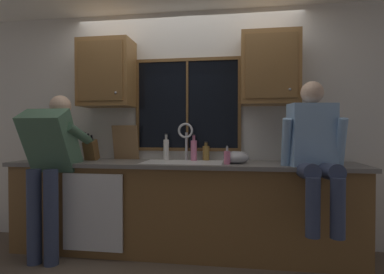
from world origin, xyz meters
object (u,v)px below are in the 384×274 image
(person_standing, at_px, (50,158))
(bottle_green_glass, at_px, (194,150))
(mixing_bowl, at_px, (236,157))
(soap_dispenser, at_px, (227,157))
(knife_block, at_px, (91,150))
(cutting_board, at_px, (126,142))
(bottle_tall_clear, at_px, (166,149))
(person_sitting_on_counter, at_px, (315,146))
(bottle_amber_small, at_px, (206,153))

(person_standing, xyz_separation_m, bottle_green_glass, (1.32, 0.52, 0.06))
(mixing_bowl, xyz_separation_m, soap_dispenser, (-0.08, -0.11, 0.01))
(person_standing, relative_size, bottle_green_glass, 5.70)
(knife_block, distance_m, cutting_board, 0.37)
(soap_dispenser, height_order, bottle_tall_clear, bottle_tall_clear)
(person_sitting_on_counter, height_order, bottle_tall_clear, person_sitting_on_counter)
(cutting_board, distance_m, bottle_tall_clear, 0.47)
(person_standing, xyz_separation_m, mixing_bowl, (1.77, 0.30, 0.00))
(cutting_board, bearing_deg, soap_dispenser, -17.21)
(bottle_green_glass, height_order, bottle_amber_small, bottle_green_glass)
(person_standing, distance_m, bottle_green_glass, 1.42)
(bottle_tall_clear, bearing_deg, person_sitting_on_counter, -18.14)
(cutting_board, xyz_separation_m, bottle_amber_small, (0.90, 0.01, -0.10))
(cutting_board, distance_m, mixing_bowl, 1.25)
(mixing_bowl, bearing_deg, bottle_tall_clear, 162.91)
(knife_block, height_order, bottle_green_glass, knife_block)
(person_standing, height_order, person_sitting_on_counter, person_sitting_on_counter)
(person_standing, xyz_separation_m, cutting_board, (0.55, 0.55, 0.13))
(soap_dispenser, height_order, bottle_green_glass, bottle_green_glass)
(bottle_green_glass, bearing_deg, cutting_board, 178.20)
(knife_block, xyz_separation_m, soap_dispenser, (1.46, -0.20, -0.04))
(bottle_tall_clear, bearing_deg, cutting_board, 178.38)
(person_standing, distance_m, knife_block, 0.46)
(bottle_green_glass, bearing_deg, soap_dispenser, -41.99)
(knife_block, height_order, mixing_bowl, knife_block)
(soap_dispenser, xyz_separation_m, bottle_tall_clear, (-0.67, 0.34, 0.05))
(person_standing, bearing_deg, bottle_amber_small, 21.08)
(knife_block, height_order, bottle_amber_small, knife_block)
(cutting_board, height_order, soap_dispenser, cutting_board)
(soap_dispenser, bearing_deg, person_sitting_on_counter, -9.70)
(bottle_green_glass, distance_m, bottle_tall_clear, 0.31)
(bottle_amber_small, bearing_deg, person_sitting_on_counter, -26.34)
(knife_block, xyz_separation_m, bottle_amber_small, (1.23, 0.16, -0.02))
(person_standing, bearing_deg, bottle_green_glass, 21.58)
(bottle_green_glass, bearing_deg, mixing_bowl, -26.23)
(bottle_tall_clear, bearing_deg, person_standing, -152.30)
(cutting_board, xyz_separation_m, soap_dispenser, (1.13, -0.35, -0.12))
(cutting_board, bearing_deg, bottle_amber_small, 0.75)
(knife_block, bearing_deg, bottle_green_glass, 6.64)
(soap_dispenser, bearing_deg, knife_block, 172.28)
(person_sitting_on_counter, relative_size, bottle_tall_clear, 4.36)
(person_sitting_on_counter, relative_size, knife_block, 3.92)
(person_standing, relative_size, cutting_board, 4.16)
(cutting_board, height_order, bottle_green_glass, cutting_board)
(mixing_bowl, bearing_deg, person_standing, -170.29)
(person_standing, bearing_deg, knife_block, 60.70)
(knife_block, relative_size, mixing_bowl, 1.28)
(knife_block, xyz_separation_m, bottle_green_glass, (1.10, 0.13, 0.01))
(knife_block, height_order, bottle_tall_clear, knife_block)
(cutting_board, relative_size, mixing_bowl, 1.53)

